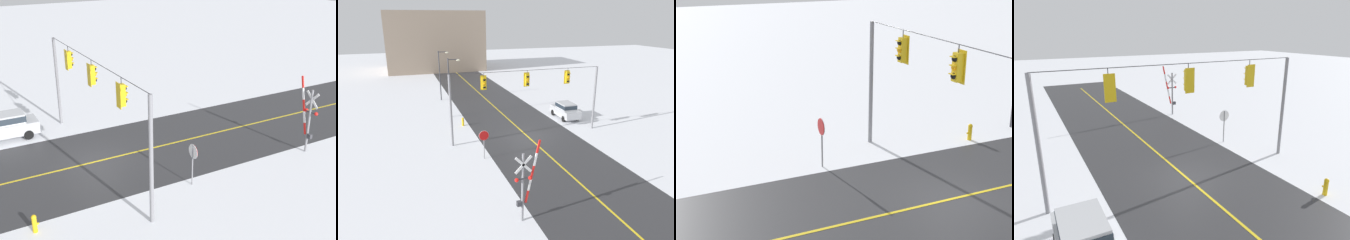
{
  "view_description": "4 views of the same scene",
  "coord_description": "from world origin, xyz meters",
  "views": [
    {
      "loc": [
        -22.11,
        7.84,
        11.8
      ],
      "look_at": [
        -2.52,
        -3.43,
        2.84
      ],
      "focal_mm": 46.51,
      "sensor_mm": 36.0,
      "label": 1
    },
    {
      "loc": [
        -10.71,
        -25.37,
        10.64
      ],
      "look_at": [
        -3.25,
        -3.36,
        2.99
      ],
      "focal_mm": 33.54,
      "sensor_mm": 36.0,
      "label": 2
    },
    {
      "loc": [
        14.47,
        -11.13,
        9.38
      ],
      "look_at": [
        -2.96,
        -3.3,
        2.9
      ],
      "focal_mm": 53.21,
      "sensor_mm": 36.0,
      "label": 3
    },
    {
      "loc": [
        7.28,
        12.91,
        7.76
      ],
      "look_at": [
        -1.36,
        -2.9,
        2.33
      ],
      "focal_mm": 31.83,
      "sensor_mm": 36.0,
      "label": 4
    }
  ],
  "objects": [
    {
      "name": "ground_plane",
      "position": [
        0.0,
        0.0,
        0.0
      ],
      "size": [
        160.0,
        160.0,
        0.0
      ],
      "primitive_type": "plane",
      "color": "white"
    },
    {
      "name": "road_asphalt",
      "position": [
        0.0,
        6.0,
        0.0
      ],
      "size": [
        9.0,
        80.0,
        0.01
      ],
      "primitive_type": "cube",
      "color": "#303033",
      "rests_on": "ground"
    },
    {
      "name": "lane_centre_line",
      "position": [
        0.0,
        6.0,
        0.01
      ],
      "size": [
        0.14,
        72.0,
        0.01
      ],
      "primitive_type": "cube",
      "color": "gold",
      "rests_on": "ground"
    },
    {
      "name": "signal_span",
      "position": [
        -0.05,
        -0.01,
        4.27
      ],
      "size": [
        14.2,
        0.47,
        6.22
      ],
      "color": "gray",
      "rests_on": "ground"
    },
    {
      "name": "stop_sign",
      "position": [
        -5.08,
        -3.46,
        1.71
      ],
      "size": [
        0.8,
        0.09,
        2.35
      ],
      "color": "gray",
      "rests_on": "ground"
    },
    {
      "name": "railroad_crossing",
      "position": [
        -5.09,
        -11.79,
        2.28
      ],
      "size": [
        1.45,
        0.31,
        4.66
      ],
      "color": "gray",
      "rests_on": "ground"
    },
    {
      "name": "parked_car_silver",
      "position": [
        6.13,
        3.91,
        0.95
      ],
      "size": [
        1.85,
        4.21,
        1.74
      ],
      "color": "#B7BABF",
      "rests_on": "ground"
    },
    {
      "name": "streetlamp_near",
      "position": [
        -5.59,
        8.3,
        3.92
      ],
      "size": [
        1.39,
        0.28,
        6.5
      ],
      "color": "#38383D",
      "rests_on": "ground"
    },
    {
      "name": "streetlamp_far",
      "position": [
        -5.59,
        16.27,
        3.92
      ],
      "size": [
        1.39,
        0.28,
        6.5
      ],
      "color": "#38383D",
      "rests_on": "ground"
    },
    {
      "name": "fire_hydrant",
      "position": [
        -5.12,
        4.89,
        0.47
      ],
      "size": [
        0.24,
        0.31,
        0.88
      ],
      "color": "gold",
      "rests_on": "ground"
    },
    {
      "name": "building_distant",
      "position": [
        -3.27,
        43.84,
        5.92
      ],
      "size": [
        19.23,
        12.98,
        11.85
      ],
      "primitive_type": "cube",
      "color": "gray",
      "rests_on": "ground"
    }
  ]
}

